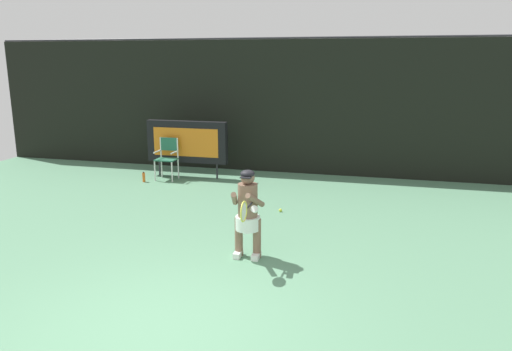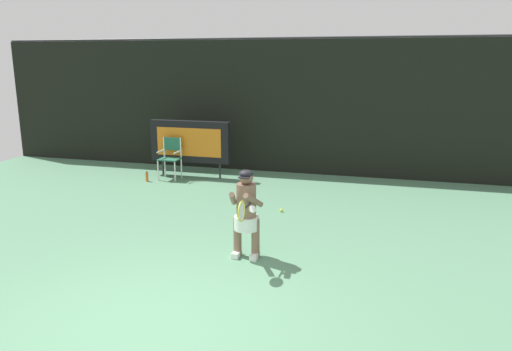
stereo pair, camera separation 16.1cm
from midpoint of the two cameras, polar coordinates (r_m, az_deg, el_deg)
The scene contains 8 objects.
ground at distance 6.06m, azimuth -12.96°, elevation -17.84°, with size 18.00×22.00×0.03m.
backdrop_screen at distance 13.53m, azimuth 3.87°, elevation 7.88°, with size 18.00×0.12×3.66m.
scoreboard at distance 13.23m, azimuth -8.32°, elevation 3.87°, with size 2.20×0.21×1.50m.
umpire_chair at distance 13.11m, azimuth -10.56°, elevation 2.24°, with size 0.52×0.44×1.08m.
water_bottle at distance 13.02m, azimuth -13.18°, elevation -0.19°, with size 0.07×0.07×0.27m.
tennis_player at distance 7.75m, azimuth -1.57°, elevation -4.14°, with size 0.53×0.61×1.42m.
tennis_racket at distance 7.16m, azimuth -2.02°, elevation -4.13°, with size 0.03×0.60×0.31m.
tennis_ball_spare at distance 10.25m, azimuth 2.39°, elevation -4.03°, with size 0.07×0.07×0.07m.
Camera 1 is at (2.45, -4.75, 3.09)m, focal length 34.63 mm.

